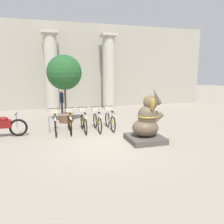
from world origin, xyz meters
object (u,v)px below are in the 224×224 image
at_px(bicycle_2, 84,122).
at_px(elephant_statue, 147,124).
at_px(bicycle_3, 97,121).
at_px(bicycle_4, 110,120).
at_px(bicycle_1, 70,123).
at_px(bicycle_0, 55,124).
at_px(potted_tree, 64,75).
at_px(person_pedestrian, 62,100).
at_px(motorcycle, 1,126).

height_order(bicycle_2, elephant_statue, elephant_statue).
distance_m(bicycle_2, bicycle_3, 0.61).
height_order(bicycle_4, elephant_statue, elephant_statue).
bearing_deg(bicycle_1, bicycle_0, -177.88).
xyz_separation_m(bicycle_4, elephant_statue, (0.84, -2.12, 0.26)).
bearing_deg(bicycle_4, bicycle_0, -179.24).
bearing_deg(potted_tree, elephant_statue, -57.26).
bearing_deg(bicycle_4, bicycle_2, -177.39).
relative_size(person_pedestrian, potted_tree, 0.47).
xyz_separation_m(bicycle_2, potted_tree, (-0.61, 2.08, 2.04)).
relative_size(bicycle_4, potted_tree, 0.49).
bearing_deg(bicycle_4, elephant_statue, -68.30).
bearing_deg(bicycle_1, motorcycle, -178.99).
xyz_separation_m(bicycle_2, elephant_statue, (2.05, -2.06, 0.26)).
relative_size(elephant_statue, person_pedestrian, 1.24).
bearing_deg(bicycle_2, elephant_statue, -45.09).
distance_m(bicycle_3, bicycle_4, 0.61).
height_order(bicycle_1, bicycle_2, same).
relative_size(bicycle_3, potted_tree, 0.49).
bearing_deg(elephant_statue, potted_tree, 122.74).
height_order(motorcycle, person_pedestrian, person_pedestrian).
xyz_separation_m(person_pedestrian, potted_tree, (0.10, -1.70, 1.49)).
bearing_deg(person_pedestrian, bicycle_3, -70.84).
bearing_deg(motorcycle, bicycle_1, 1.01).
bearing_deg(person_pedestrian, potted_tree, -86.68).
distance_m(bicycle_2, person_pedestrian, 3.89).
xyz_separation_m(elephant_statue, potted_tree, (-2.67, 4.14, 1.78)).
bearing_deg(potted_tree, bicycle_0, -106.27).
xyz_separation_m(bicycle_1, motorcycle, (-2.69, -0.05, 0.05)).
xyz_separation_m(bicycle_0, bicycle_3, (1.82, -0.03, 0.00)).
height_order(bicycle_0, motorcycle, bicycle_0).
xyz_separation_m(bicycle_0, person_pedestrian, (0.50, 3.76, 0.56)).
height_order(bicycle_3, bicycle_4, same).
xyz_separation_m(bicycle_3, elephant_statue, (1.45, -2.06, 0.26)).
height_order(bicycle_4, motorcycle, bicycle_4).
relative_size(bicycle_0, bicycle_2, 1.00).
bearing_deg(person_pedestrian, bicycle_4, -62.73).
bearing_deg(bicycle_3, person_pedestrian, 109.16).
xyz_separation_m(motorcycle, person_pedestrian, (2.58, 3.78, 0.51)).
relative_size(bicycle_0, person_pedestrian, 1.03).
bearing_deg(bicycle_1, elephant_statue, -38.37).
distance_m(motorcycle, person_pedestrian, 4.61).
distance_m(bicycle_1, bicycle_2, 0.61).
bearing_deg(motorcycle, person_pedestrian, 55.69).
bearing_deg(bicycle_0, person_pedestrian, 82.39).
relative_size(bicycle_0, elephant_statue, 0.83).
distance_m(bicycle_2, elephant_statue, 2.92).
relative_size(bicycle_2, motorcycle, 0.85).
xyz_separation_m(motorcycle, potted_tree, (2.68, 2.09, 1.99)).
bearing_deg(bicycle_4, person_pedestrian, 117.27).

